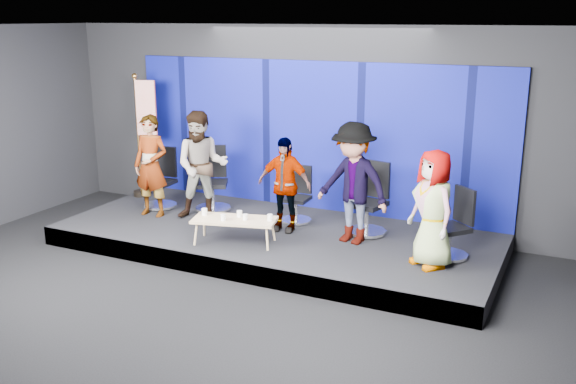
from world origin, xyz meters
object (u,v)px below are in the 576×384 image
(chair_c, at_px, (297,204))
(mug_e, at_px, (270,217))
(chair_e, at_px, (453,235))
(mug_a, at_px, (204,212))
(panelist_a, at_px, (151,166))
(mug_c, at_px, (239,214))
(mug_d, at_px, (245,217))
(chair_d, at_px, (369,210))
(chair_b, at_px, (213,189))
(panelist_d, at_px, (353,183))
(panelist_e, at_px, (433,209))
(flag_stand, at_px, (144,132))
(chair_a, at_px, (161,188))
(panelist_c, at_px, (284,184))
(panelist_b, at_px, (202,166))
(mug_b, at_px, (223,217))
(coffee_table, at_px, (234,221))

(chair_c, xyz_separation_m, mug_e, (0.12, -1.23, 0.13))
(chair_e, relative_size, mug_a, 9.83)
(panelist_a, relative_size, mug_c, 17.84)
(mug_d, bearing_deg, chair_d, 40.96)
(mug_c, bearing_deg, mug_d, -31.46)
(chair_b, bearing_deg, chair_c, -25.56)
(panelist_d, xyz_separation_m, panelist_e, (1.31, -0.45, -0.10))
(panelist_a, distance_m, chair_e, 5.12)
(chair_b, xyz_separation_m, panelist_d, (2.81, -0.54, 0.55))
(chair_d, bearing_deg, chair_b, -168.18)
(mug_d, bearing_deg, flag_stand, 152.78)
(panelist_e, relative_size, mug_c, 16.73)
(chair_d, bearing_deg, chair_a, -164.29)
(mug_d, bearing_deg, panelist_c, 74.93)
(mug_d, bearing_deg, mug_a, -175.54)
(panelist_e, bearing_deg, chair_c, -161.92)
(panelist_a, bearing_deg, chair_a, 106.66)
(panelist_b, bearing_deg, flag_stand, 131.43)
(chair_b, relative_size, chair_e, 1.12)
(panelist_e, distance_m, mug_c, 2.90)
(chair_a, xyz_separation_m, chair_b, (0.94, 0.25, 0.02))
(chair_a, xyz_separation_m, panelist_d, (3.75, -0.29, 0.57))
(panelist_e, distance_m, mug_a, 3.44)
(chair_c, distance_m, chair_d, 1.28)
(chair_e, bearing_deg, panelist_b, -140.28)
(panelist_b, height_order, flag_stand, flag_stand)
(panelist_d, height_order, mug_a, panelist_d)
(panelist_e, xyz_separation_m, mug_b, (-3.00, -0.52, -0.38))
(chair_e, distance_m, mug_c, 3.15)
(chair_d, height_order, chair_e, chair_d)
(chair_d, bearing_deg, chair_c, -170.03)
(chair_e, bearing_deg, mug_b, -122.83)
(chair_b, distance_m, chair_c, 1.64)
(panelist_c, bearing_deg, panelist_a, -176.57)
(chair_c, relative_size, mug_a, 9.14)
(coffee_table, relative_size, mug_e, 14.05)
(panelist_d, height_order, coffee_table, panelist_d)
(panelist_b, xyz_separation_m, chair_d, (2.80, 0.46, -0.54))
(chair_d, xyz_separation_m, coffee_table, (-1.68, -1.32, -0.02))
(chair_c, relative_size, panelist_e, 0.57)
(chair_e, xyz_separation_m, mug_d, (-2.92, -0.81, 0.10))
(mug_a, bearing_deg, panelist_d, 22.32)
(panelist_e, bearing_deg, coffee_table, -132.46)
(chair_b, relative_size, panelist_d, 0.61)
(panelist_c, relative_size, mug_e, 15.83)
(chair_c, xyz_separation_m, flag_stand, (-3.25, 0.19, 0.92))
(panelist_d, xyz_separation_m, mug_c, (-1.56, -0.71, -0.49))
(panelist_a, bearing_deg, chair_c, 13.95)
(panelist_d, relative_size, panelist_e, 1.13)
(panelist_a, bearing_deg, panelist_c, 2.54)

